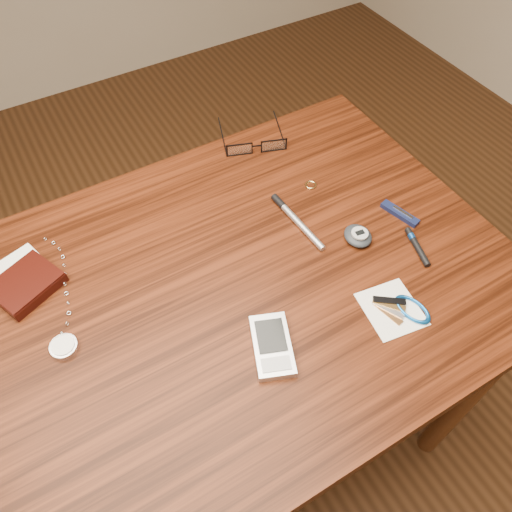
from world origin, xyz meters
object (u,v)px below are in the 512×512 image
object	(u,v)px
pda_phone	(272,346)
pocket_knife	(400,213)
wallet_and_card	(26,284)
silver_pen	(294,217)
desk	(228,317)
pedometer	(358,236)
notepad_keys	(402,309)
pocket_watch	(64,343)
eyeglasses	(256,146)

from	to	relation	value
pda_phone	pocket_knife	distance (m)	0.38
wallet_and_card	silver_pen	distance (m)	0.49
wallet_and_card	pda_phone	world-z (taller)	wallet_and_card
desk	pedometer	world-z (taller)	pedometer
pedometer	notepad_keys	bearing A→B (deg)	-100.37
notepad_keys	pocket_knife	xyz separation A→B (m)	(0.14, 0.17, 0.00)
wallet_and_card	silver_pen	size ratio (longest dim) A/B	1.02
pedometer	notepad_keys	xyz separation A→B (m)	(-0.03, -0.16, -0.01)
pda_phone	silver_pen	bearing A→B (deg)	50.21
pocket_watch	pocket_knife	distance (m)	0.64
pedometer	wallet_and_card	bearing A→B (deg)	160.40
pocket_knife	silver_pen	xyz separation A→B (m)	(-0.18, 0.09, 0.00)
desk	pocket_knife	world-z (taller)	pocket_knife
desk	wallet_and_card	distance (m)	0.36
silver_pen	notepad_keys	bearing A→B (deg)	-79.90
wallet_and_card	silver_pen	bearing A→B (deg)	-11.46
pedometer	desk	bearing A→B (deg)	173.56
desk	pedometer	distance (m)	0.28
pocket_watch	pocket_knife	bearing A→B (deg)	-4.60
desk	eyeglasses	bearing A→B (deg)	51.36
pda_phone	wallet_and_card	bearing A→B (deg)	134.45
pda_phone	pedometer	distance (m)	0.27
pocket_watch	silver_pen	world-z (taller)	same
desk	eyeglasses	xyz separation A→B (m)	(0.22, 0.28, 0.12)
silver_pen	pedometer	bearing A→B (deg)	-53.02
pocket_watch	pda_phone	size ratio (longest dim) A/B	2.13
pocket_knife	silver_pen	world-z (taller)	silver_pen
desk	eyeglasses	distance (m)	0.37
eyeglasses	pocket_watch	bearing A→B (deg)	-153.23
desk	pocket_watch	distance (m)	0.29
notepad_keys	pda_phone	bearing A→B (deg)	167.67
eyeglasses	pedometer	xyz separation A→B (m)	(0.04, -0.31, -0.00)
pocket_knife	eyeglasses	bearing A→B (deg)	115.46
desk	silver_pen	distance (m)	0.22
desk	pocket_watch	size ratio (longest dim) A/B	3.86
pocket_knife	notepad_keys	bearing A→B (deg)	-129.13
notepad_keys	pocket_knife	size ratio (longest dim) A/B	1.38
eyeglasses	notepad_keys	bearing A→B (deg)	-89.06
notepad_keys	desk	bearing A→B (deg)	140.70
pda_phone	notepad_keys	xyz separation A→B (m)	(0.22, -0.05, -0.00)
notepad_keys	pocket_knife	distance (m)	0.21
pda_phone	silver_pen	world-z (taller)	pda_phone
pda_phone	silver_pen	size ratio (longest dim) A/B	0.77
pda_phone	notepad_keys	bearing A→B (deg)	-12.33
wallet_and_card	eyeglasses	size ratio (longest dim) A/B	0.94
wallet_and_card	eyeglasses	world-z (taller)	eyeglasses
wallet_and_card	pocket_watch	distance (m)	0.14
eyeglasses	silver_pen	distance (m)	0.21
desk	pocket_knife	xyz separation A→B (m)	(0.36, -0.02, 0.11)
wallet_and_card	pocket_knife	distance (m)	0.68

